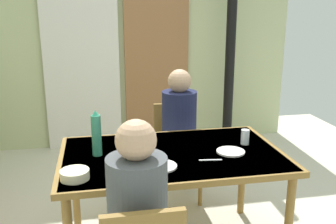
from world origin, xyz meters
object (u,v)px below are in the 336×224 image
object	(u,v)px
water_bottle_green_near	(96,134)
person_near_diner	(137,203)
person_far_diner	(180,120)
chair_far_diner	(176,145)
dining_table	(172,162)
serving_bowl_center	(75,175)

from	to	relation	value
water_bottle_green_near	person_near_diner	bearing A→B (deg)	-76.02
person_near_diner	person_far_diner	xyz separation A→B (m)	(0.52, 1.37, 0.00)
chair_far_diner	person_near_diner	bearing A→B (deg)	70.80
dining_table	chair_far_diner	world-z (taller)	chair_far_diner
dining_table	chair_far_diner	xyz separation A→B (m)	(0.21, 0.82, -0.19)
water_bottle_green_near	chair_far_diner	bearing A→B (deg)	47.06
dining_table	person_far_diner	bearing A→B (deg)	73.28
person_far_diner	serving_bowl_center	bearing A→B (deg)	49.18
chair_far_diner	serving_bowl_center	world-z (taller)	chair_far_diner
dining_table	person_near_diner	distance (m)	0.76
chair_far_diner	water_bottle_green_near	distance (m)	1.12
dining_table	serving_bowl_center	xyz separation A→B (m)	(-0.64, -0.29, 0.10)
chair_far_diner	person_far_diner	distance (m)	0.31
dining_table	person_far_diner	size ratio (longest dim) A/B	1.97
water_bottle_green_near	person_far_diner	bearing A→B (deg)	41.42
dining_table	chair_far_diner	distance (m)	0.87
dining_table	serving_bowl_center	world-z (taller)	serving_bowl_center
person_near_diner	serving_bowl_center	distance (m)	0.51
chair_far_diner	water_bottle_green_near	size ratio (longest dim) A/B	2.78
dining_table	person_near_diner	bearing A→B (deg)	-114.97
chair_far_diner	water_bottle_green_near	world-z (taller)	water_bottle_green_near
chair_far_diner	person_far_diner	bearing A→B (deg)	90.00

